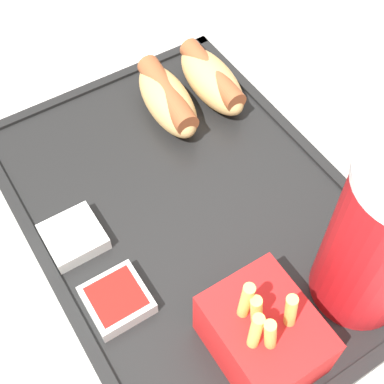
# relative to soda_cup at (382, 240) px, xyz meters

# --- Properties ---
(dining_table) EXTENTS (1.40, 0.85, 0.77)m
(dining_table) POSITION_rel_soda_cup_xyz_m (-0.18, -0.06, -0.48)
(dining_table) COLOR beige
(dining_table) RESTS_ON ground_plane
(food_tray) EXTENTS (0.44, 0.31, 0.01)m
(food_tray) POSITION_rel_soda_cup_xyz_m (-0.15, -0.08, -0.09)
(food_tray) COLOR black
(food_tray) RESTS_ON dining_table
(soda_cup) EXTENTS (0.09, 0.09, 0.21)m
(soda_cup) POSITION_rel_soda_cup_xyz_m (0.00, 0.00, 0.00)
(soda_cup) COLOR red
(soda_cup) RESTS_ON food_tray
(hot_dog_far) EXTENTS (0.12, 0.05, 0.04)m
(hot_dog_far) POSITION_rel_soda_cup_xyz_m (-0.28, 0.03, -0.06)
(hot_dog_far) COLOR tan
(hot_dog_far) RESTS_ON food_tray
(hot_dog_near) EXTENTS (0.12, 0.06, 0.05)m
(hot_dog_near) POSITION_rel_soda_cup_xyz_m (-0.28, -0.03, -0.06)
(hot_dog_near) COLOR tan
(hot_dog_near) RESTS_ON food_tray
(fries_carton) EXTENTS (0.10, 0.08, 0.12)m
(fries_carton) POSITION_rel_soda_cup_xyz_m (-0.00, -0.11, -0.05)
(fries_carton) COLOR red
(fries_carton) RESTS_ON food_tray
(sauce_cup_mayo) EXTENTS (0.05, 0.05, 0.02)m
(sauce_cup_mayo) POSITION_rel_soda_cup_xyz_m (-0.18, -0.20, -0.08)
(sauce_cup_mayo) COLOR silver
(sauce_cup_mayo) RESTS_ON food_tray
(sauce_cup_ketchup) EXTENTS (0.05, 0.05, 0.02)m
(sauce_cup_ketchup) POSITION_rel_soda_cup_xyz_m (-0.10, -0.19, -0.08)
(sauce_cup_ketchup) COLOR silver
(sauce_cup_ketchup) RESTS_ON food_tray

